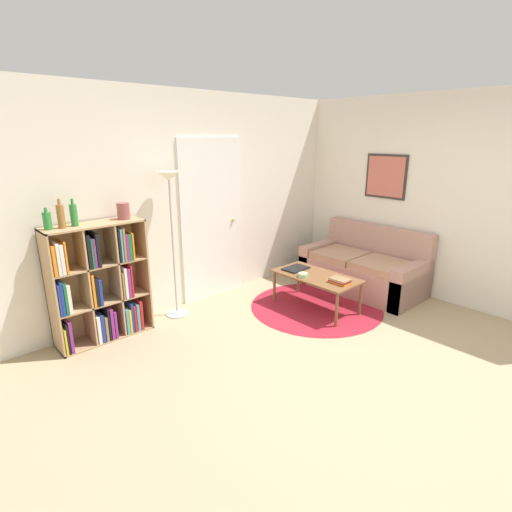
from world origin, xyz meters
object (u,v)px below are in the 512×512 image
Objects in this scene: coffee_table at (316,278)px; bottle_right at (74,215)px; floor_lamp at (170,201)px; couch at (365,269)px; laptop at (296,268)px; bottle_left at (47,221)px; bookshelf at (99,285)px; bowl at (303,275)px; bottle_middle at (61,216)px; vase_on_shelf at (123,211)px.

bottle_right reaches higher than coffee_table.
coffee_table is (1.38, -1.01, -0.99)m from floor_lamp.
couch is 1.13m from laptop.
coffee_table is at bearing -21.70° from bottle_left.
bottle_left is at bearing 164.53° from laptop.
bookshelf is 2.31m from bowl.
bowl is 0.42× the size of bottle_middle.
couch is 9.43× the size of vase_on_shelf.
floor_lamp is at bearing -2.04° from bottle_right.
bookshelf is 2.50m from coffee_table.
bowl is at bearing -21.54° from bottle_left.
bottle_left is (-3.69, 1.09, 1.05)m from couch.
bottle_middle is at bearing 157.96° from bowl.
bowl is (1.22, -0.93, -0.93)m from floor_lamp.
bowl is at bearing 174.74° from couch.
laptop is 2.22m from vase_on_shelf.
vase_on_shelf is (-1.90, 0.72, 0.89)m from laptop.
bottle_middle is 1.62× the size of vase_on_shelf.
bottle_right is (0.24, -0.01, 0.02)m from bottle_left.
bottle_right is 1.56× the size of vase_on_shelf.
bottle_right is at bearing 4.81° from bottle_middle.
bottle_middle is (-1.15, 0.03, -0.02)m from floor_lamp.
floor_lamp is at bearing 156.67° from couch.
laptop is at bearing 93.20° from coffee_table.
floor_lamp reaches higher than bottle_right.
bookshelf is 0.83m from bottle_left.
bottle_left reaches higher than coffee_table.
vase_on_shelf is at bearing 159.42° from laptop.
floor_lamp reaches higher than bowl.
bottle_middle is (-2.37, 0.96, 0.90)m from bowl.
couch is at bearing -23.33° from floor_lamp.
bottle_left is at bearing 177.09° from bottle_right.
bowl is at bearing -23.31° from bottle_right.
bookshelf reaches higher than laptop.
vase_on_shelf reaches higher than coffee_table.
bottle_right is at bearing 156.64° from coffee_table.
laptop is at bearing -15.68° from bottle_middle.
coffee_table is 0.19m from bowl.
bottle_right is at bearing 163.35° from laptop.
laptop is 2.66m from bottle_right.
vase_on_shelf reaches higher than bookshelf.
bookshelf is 4.52× the size of bottle_middle.
laptop is 0.29m from bowl.
laptop is at bearing -15.47° from bottle_left.
bottle_middle is at bearing 164.32° from laptop.
couch reaches higher than laptop.
floor_lamp reaches higher than couch.
couch is at bearing -18.09° from bookshelf.
bottle_right reaches higher than couch.
bowl is at bearing -37.47° from floor_lamp.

